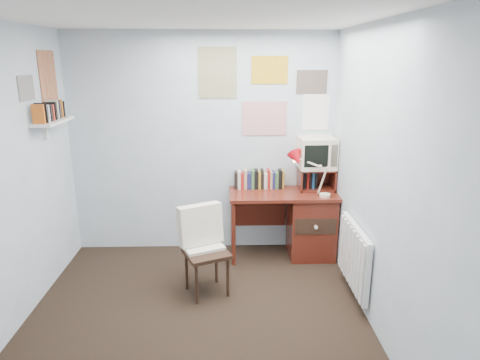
{
  "coord_description": "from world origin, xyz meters",
  "views": [
    {
      "loc": [
        0.28,
        -3.06,
        2.2
      ],
      "look_at": [
        0.4,
        0.99,
        1.05
      ],
      "focal_mm": 32.0,
      "sensor_mm": 36.0,
      "label": 1
    }
  ],
  "objects_px": {
    "tv_riser": "(316,179)",
    "crt_tv": "(316,151)",
    "radiator": "(354,256)",
    "desk_chair": "(206,253)",
    "wall_shelf": "(53,121)",
    "desk_lamp": "(326,177)",
    "desk": "(306,222)"
  },
  "relations": [
    {
      "from": "wall_shelf",
      "to": "tv_riser",
      "type": "bearing_deg",
      "value": 10.32
    },
    {
      "from": "radiator",
      "to": "desk_chair",
      "type": "bearing_deg",
      "value": 175.25
    },
    {
      "from": "desk",
      "to": "desk_lamp",
      "type": "distance_m",
      "value": 0.62
    },
    {
      "from": "desk_chair",
      "to": "tv_riser",
      "type": "height_order",
      "value": "tv_riser"
    },
    {
      "from": "tv_riser",
      "to": "radiator",
      "type": "bearing_deg",
      "value": -80.72
    },
    {
      "from": "tv_riser",
      "to": "crt_tv",
      "type": "xyz_separation_m",
      "value": [
        -0.01,
        0.02,
        0.31
      ]
    },
    {
      "from": "radiator",
      "to": "crt_tv",
      "type": "bearing_deg",
      "value": 99.68
    },
    {
      "from": "radiator",
      "to": "wall_shelf",
      "type": "bearing_deg",
      "value": 169.11
    },
    {
      "from": "wall_shelf",
      "to": "crt_tv",
      "type": "bearing_deg",
      "value": 10.78
    },
    {
      "from": "desk_lamp",
      "to": "crt_tv",
      "type": "xyz_separation_m",
      "value": [
        -0.05,
        0.3,
        0.22
      ]
    },
    {
      "from": "desk_chair",
      "to": "wall_shelf",
      "type": "bearing_deg",
      "value": 140.33
    },
    {
      "from": "desk_chair",
      "to": "crt_tv",
      "type": "distance_m",
      "value": 1.72
    },
    {
      "from": "desk_chair",
      "to": "desk_lamp",
      "type": "height_order",
      "value": "desk_lamp"
    },
    {
      "from": "desk_chair",
      "to": "crt_tv",
      "type": "relative_size",
      "value": 2.08
    },
    {
      "from": "desk",
      "to": "desk_lamp",
      "type": "bearing_deg",
      "value": -46.24
    },
    {
      "from": "crt_tv",
      "to": "radiator",
      "type": "height_order",
      "value": "crt_tv"
    },
    {
      "from": "radiator",
      "to": "wall_shelf",
      "type": "height_order",
      "value": "wall_shelf"
    },
    {
      "from": "crt_tv",
      "to": "wall_shelf",
      "type": "distance_m",
      "value": 2.76
    },
    {
      "from": "desk_chair",
      "to": "radiator",
      "type": "bearing_deg",
      "value": -27.98
    },
    {
      "from": "tv_riser",
      "to": "radiator",
      "type": "xyz_separation_m",
      "value": [
        0.17,
        -1.04,
        -0.47
      ]
    },
    {
      "from": "desk",
      "to": "crt_tv",
      "type": "bearing_deg",
      "value": 50.44
    },
    {
      "from": "desk",
      "to": "crt_tv",
      "type": "xyz_separation_m",
      "value": [
        0.11,
        0.13,
        0.79
      ]
    },
    {
      "from": "desk_chair",
      "to": "wall_shelf",
      "type": "distance_m",
      "value": 1.95
    },
    {
      "from": "desk_lamp",
      "to": "tv_riser",
      "type": "bearing_deg",
      "value": 99.45
    },
    {
      "from": "desk_chair",
      "to": "tv_riser",
      "type": "relative_size",
      "value": 2.08
    },
    {
      "from": "tv_riser",
      "to": "wall_shelf",
      "type": "height_order",
      "value": "wall_shelf"
    },
    {
      "from": "crt_tv",
      "to": "desk",
      "type": "bearing_deg",
      "value": -132.76
    },
    {
      "from": "desk",
      "to": "radiator",
      "type": "relative_size",
      "value": 1.5
    },
    {
      "from": "desk_lamp",
      "to": "tv_riser",
      "type": "distance_m",
      "value": 0.3
    },
    {
      "from": "tv_riser",
      "to": "radiator",
      "type": "distance_m",
      "value": 1.15
    },
    {
      "from": "tv_riser",
      "to": "crt_tv",
      "type": "relative_size",
      "value": 1.0
    },
    {
      "from": "desk",
      "to": "wall_shelf",
      "type": "height_order",
      "value": "wall_shelf"
    }
  ]
}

